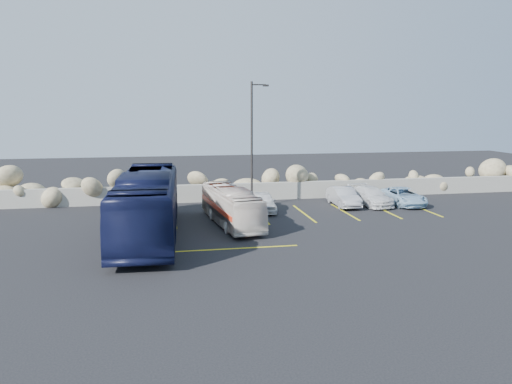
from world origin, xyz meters
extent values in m
plane|color=black|center=(0.00, 0.00, 0.00)|extent=(90.00, 90.00, 0.00)
cube|color=gray|center=(0.00, 12.00, 0.60)|extent=(60.00, 0.40, 1.20)
cube|color=gold|center=(-2.50, 7.00, 0.01)|extent=(0.12, 5.00, 0.01)
cube|color=gold|center=(2.60, 7.00, 0.01)|extent=(0.12, 5.00, 0.01)
cube|color=gold|center=(5.30, 7.00, 0.01)|extent=(0.12, 5.00, 0.01)
cube|color=gold|center=(7.90, 7.00, 0.01)|extent=(0.12, 5.00, 0.01)
cube|color=gold|center=(10.50, 7.00, 0.01)|extent=(0.12, 5.00, 0.01)
cube|color=gold|center=(13.10, 7.00, 0.01)|extent=(0.12, 5.00, 0.01)
cube|color=gold|center=(-1.00, 0.20, 0.01)|extent=(8.00, 0.12, 0.01)
cylinder|color=#2A2725|center=(2.50, 9.50, 4.00)|extent=(0.14, 0.14, 8.00)
cylinder|color=#2A2725|center=(2.95, 9.50, 7.80)|extent=(0.90, 0.08, 0.08)
cube|color=#2A2725|center=(3.40, 9.50, 7.75)|extent=(0.35, 0.18, 0.12)
imported|color=silver|center=(0.55, 5.05, 1.03)|extent=(2.71, 7.56, 2.06)
imported|color=black|center=(-3.90, 3.12, 1.63)|extent=(3.22, 11.84, 3.27)
imported|color=silver|center=(2.94, 8.13, 0.61)|extent=(1.69, 3.68, 1.22)
imported|color=#ABACB0|center=(8.49, 8.83, 0.62)|extent=(1.38, 3.78, 1.24)
imported|color=silver|center=(10.38, 8.85, 0.60)|extent=(2.07, 4.27, 1.20)
imported|color=#97BBD6|center=(12.56, 8.50, 0.57)|extent=(1.91, 4.09, 1.13)
camera|label=1|loc=(-3.06, -21.73, 6.43)|focal=35.00mm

